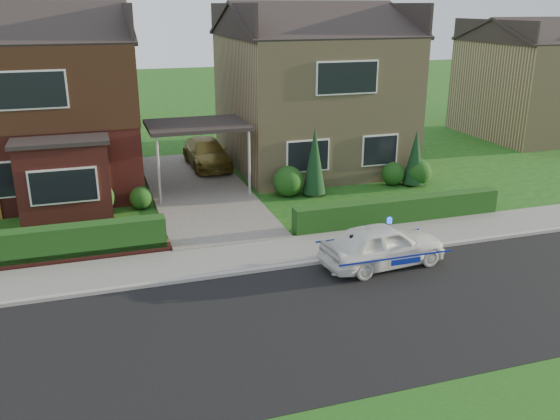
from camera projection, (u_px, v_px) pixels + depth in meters
name	position (u px, v px, depth m)	size (l,w,h in m)	color
ground	(286.00, 326.00, 13.79)	(120.00, 120.00, 0.00)	#154913
road	(286.00, 326.00, 13.79)	(60.00, 6.00, 0.02)	black
kerb	(252.00, 271.00, 16.52)	(60.00, 0.16, 0.12)	#9E9993
sidewalk	(243.00, 257.00, 17.46)	(60.00, 2.00, 0.10)	slate
driveway	(200.00, 190.00, 23.66)	(3.80, 12.00, 0.12)	#666059
house_left	(37.00, 92.00, 23.36)	(7.50, 9.53, 7.25)	maroon
house_right	(311.00, 84.00, 26.84)	(7.50, 8.06, 7.25)	#99875E
carport_link	(197.00, 126.00, 22.77)	(3.80, 3.00, 2.77)	black
dwarf_wall	(34.00, 262.00, 16.82)	(7.70, 0.25, 0.36)	maroon
hedge_left	(35.00, 265.00, 17.01)	(7.50, 0.55, 0.90)	#163511
hedge_right	(398.00, 223.00, 20.28)	(7.50, 0.55, 0.80)	#163511
shrub_left_mid	(95.00, 198.00, 20.78)	(1.32, 1.32, 1.32)	#163511
shrub_left_near	(141.00, 198.00, 21.59)	(0.84, 0.84, 0.84)	#163511
shrub_right_near	(288.00, 181.00, 22.97)	(1.20, 1.20, 1.20)	#163511
shrub_right_mid	(393.00, 174.00, 24.43)	(0.96, 0.96, 0.96)	#163511
shrub_right_far	(418.00, 172.00, 24.43)	(1.08, 1.08, 1.08)	#163511
conifer_a	(314.00, 163.00, 22.85)	(0.90, 0.90, 2.60)	black
conifer_b	(415.00, 159.00, 24.19)	(0.90, 0.90, 2.20)	black
neighbour_right	(535.00, 89.00, 33.11)	(6.50, 7.00, 5.20)	#99875E
police_car	(383.00, 245.00, 16.81)	(3.36, 3.79, 1.41)	white
driveway_car	(207.00, 153.00, 26.85)	(1.68, 4.13, 1.20)	olive
potted_plant_c	(78.00, 242.00, 17.74)	(0.40, 0.40, 0.72)	gray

